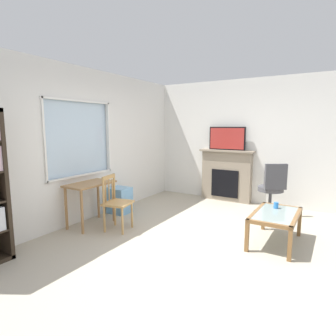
# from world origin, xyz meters

# --- Properties ---
(ground) EXTENTS (6.29, 5.59, 0.02)m
(ground) POSITION_xyz_m (0.00, 0.00, -0.01)
(ground) COLOR #B2A893
(wall_back_with_window) EXTENTS (5.29, 0.15, 2.69)m
(wall_back_with_window) POSITION_xyz_m (0.01, 2.30, 1.33)
(wall_back_with_window) COLOR silver
(wall_back_with_window) RESTS_ON ground
(wall_right) EXTENTS (0.12, 4.79, 2.69)m
(wall_right) POSITION_xyz_m (2.70, 0.00, 1.35)
(wall_right) COLOR silver
(wall_right) RESTS_ON ground
(desk_under_window) EXTENTS (0.82, 0.47, 0.74)m
(desk_under_window) POSITION_xyz_m (-0.21, 1.95, 0.60)
(desk_under_window) COLOR #A37547
(desk_under_window) RESTS_ON ground
(wooden_chair) EXTENTS (0.50, 0.48, 0.90)m
(wooden_chair) POSITION_xyz_m (-0.15, 1.43, 0.46)
(wooden_chair) COLOR tan
(wooden_chair) RESTS_ON ground
(plastic_drawer_unit) EXTENTS (0.35, 0.40, 0.50)m
(plastic_drawer_unit) POSITION_xyz_m (0.58, 2.00, 0.25)
(plastic_drawer_unit) COLOR #72ADDB
(plastic_drawer_unit) RESTS_ON ground
(fireplace) EXTENTS (0.26, 1.22, 1.16)m
(fireplace) POSITION_xyz_m (2.55, 0.53, 0.58)
(fireplace) COLOR gray
(fireplace) RESTS_ON ground
(tv) EXTENTS (0.06, 0.82, 0.51)m
(tv) POSITION_xyz_m (2.53, 0.53, 1.41)
(tv) COLOR black
(tv) RESTS_ON fireplace
(office_chair) EXTENTS (0.61, 0.57, 1.00)m
(office_chair) POSITION_xyz_m (2.02, -0.57, 0.55)
(office_chair) COLOR #4C4C51
(office_chair) RESTS_ON ground
(coffee_table) EXTENTS (1.02, 0.59, 0.46)m
(coffee_table) POSITION_xyz_m (0.63, -0.90, 0.39)
(coffee_table) COLOR #8C9E99
(coffee_table) RESTS_ON ground
(sippy_cup) EXTENTS (0.07, 0.07, 0.09)m
(sippy_cup) POSITION_xyz_m (0.87, -0.85, 0.50)
(sippy_cup) COLOR #337FD6
(sippy_cup) RESTS_ON coffee_table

